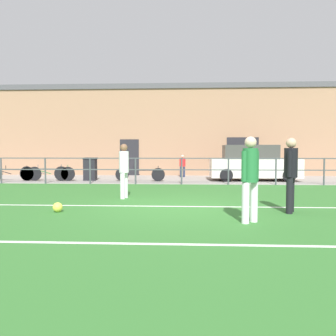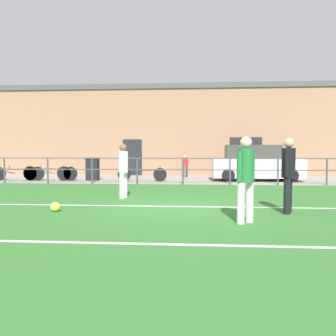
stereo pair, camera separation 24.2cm
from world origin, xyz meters
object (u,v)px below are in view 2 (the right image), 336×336
player_striker (123,167)px  bicycle_parked_0 (54,173)px  player_goalkeeper (288,171)px  trash_bin_0 (93,169)px  parked_car_red (255,164)px  spectator_child (185,164)px  bicycle_parked_2 (47,173)px  bicycle_parked_1 (15,173)px  bicycle_parked_3 (142,174)px  player_winger (246,174)px  soccer_ball_match (55,207)px

player_striker → bicycle_parked_0: bearing=-129.7°
player_goalkeeper → player_striker: (-4.36, 2.20, -0.05)m
trash_bin_0 → player_striker: bearing=-65.1°
parked_car_red → trash_bin_0: bearing=-176.9°
spectator_child → bicycle_parked_2: size_ratio=0.51×
bicycle_parked_1 → bicycle_parked_3: 6.20m
player_winger → bicycle_parked_0: 11.81m
player_striker → spectator_child: player_striker is taller
trash_bin_0 → bicycle_parked_2: bearing=-171.6°
parked_car_red → bicycle_parked_0: bearing=-175.6°
player_winger → bicycle_parked_1: bearing=97.4°
trash_bin_0 → player_goalkeeper: bearing=-48.7°
parked_car_red → bicycle_parked_1: parked_car_red is taller
player_striker → bicycle_parked_3: 5.58m
player_winger → trash_bin_0: bearing=82.8°
parked_car_red → player_striker: bearing=-129.1°
player_winger → player_goalkeeper: bearing=5.3°
spectator_child → parked_car_red: (3.42, -1.82, 0.12)m
bicycle_parked_2 → bicycle_parked_3: bicycle_parked_2 is taller
player_winger → parked_car_red: (1.91, 9.65, -0.18)m
bicycle_parked_2 → player_striker: bearing=-48.7°
parked_car_red → bicycle_parked_3: parked_car_red is taller
bicycle_parked_2 → player_winger: bearing=-47.8°
bicycle_parked_1 → player_goalkeeper: bearing=-35.6°
player_striker → bicycle_parked_2: 7.40m
soccer_ball_match → bicycle_parked_0: bearing=112.9°
parked_car_red → bicycle_parked_0: 9.68m
player_goalkeeper → player_striker: player_goalkeeper is taller
player_goalkeeper → bicycle_parked_2: (-9.23, 7.74, -0.62)m
bicycle_parked_1 → bicycle_parked_2: bicycle_parked_2 is taller
player_striker → bicycle_parked_3: player_striker is taller
player_striker → bicycle_parked_2: bearing=-127.6°
spectator_child → bicycle_parked_1: size_ratio=0.55×
player_striker → bicycle_parked_1: (-6.47, 5.55, -0.60)m
trash_bin_0 → parked_car_red: bearing=3.1°
player_winger → bicycle_parked_0: (-7.73, 8.91, -0.63)m
player_striker → parked_car_red: size_ratio=0.40×
player_winger → parked_car_red: player_winger is taller
soccer_ball_match → trash_bin_0: size_ratio=0.21×
spectator_child → player_goalkeeper: bearing=93.3°
spectator_child → bicycle_parked_3: spectator_child is taller
player_winger → soccer_ball_match: bearing=127.8°
bicycle_parked_2 → player_goalkeeper: bearing=-40.0°
bicycle_parked_0 → spectator_child: bearing=22.4°
player_striker → parked_car_red: (5.11, 6.29, -0.13)m
player_striker → bicycle_parked_1: player_striker is taller
player_goalkeeper → bicycle_parked_1: bearing=-101.9°
bicycle_parked_3 → spectator_child: bearing=52.5°
player_winger → bicycle_parked_0: size_ratio=0.77×
player_winger → parked_car_red: size_ratio=0.42×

